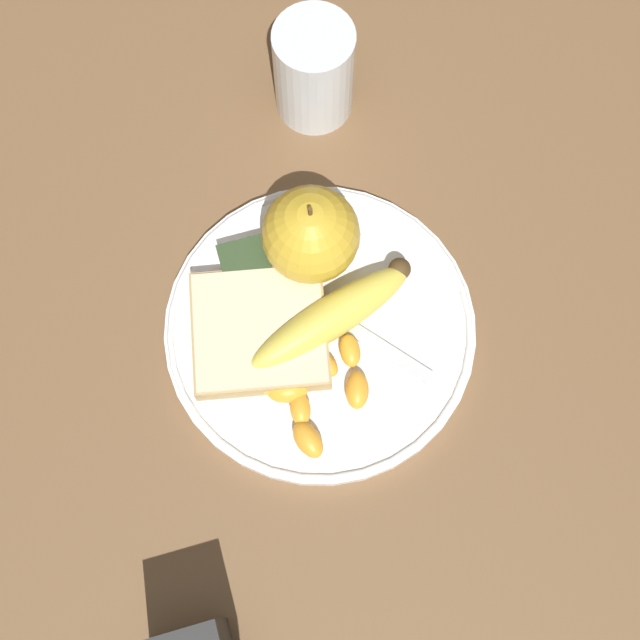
{
  "coord_description": "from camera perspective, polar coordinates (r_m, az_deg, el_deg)",
  "views": [
    {
      "loc": [
        -0.06,
        -0.22,
        0.73
      ],
      "look_at": [
        0.0,
        0.0,
        0.03
      ],
      "focal_mm": 50.0,
      "sensor_mm": 36.0,
      "label": 1
    }
  ],
  "objects": [
    {
      "name": "juice_glass",
      "position": [
        0.82,
        -0.38,
        15.53
      ],
      "size": [
        0.07,
        0.07,
        0.1
      ],
      "color": "silver",
      "rests_on": "ground_plane"
    },
    {
      "name": "orange_segment_4",
      "position": [
        0.74,
        0.31,
        -2.8
      ],
      "size": [
        0.03,
        0.03,
        0.02
      ],
      "color": "#F9A32D",
      "rests_on": "plate"
    },
    {
      "name": "ground_plane",
      "position": [
        0.77,
        0.0,
        -0.74
      ],
      "size": [
        3.0,
        3.0,
        0.0
      ],
      "primitive_type": "plane",
      "color": "brown"
    },
    {
      "name": "orange_segment_6",
      "position": [
        0.74,
        1.93,
        -1.97
      ],
      "size": [
        0.02,
        0.03,
        0.02
      ],
      "color": "#F9A32D",
      "rests_on": "plate"
    },
    {
      "name": "orange_segment_3",
      "position": [
        0.74,
        -2.82,
        -3.68
      ],
      "size": [
        0.04,
        0.04,
        0.02
      ],
      "color": "#F9A32D",
      "rests_on": "plate"
    },
    {
      "name": "orange_segment_1",
      "position": [
        0.73,
        2.39,
        -4.5
      ],
      "size": [
        0.03,
        0.04,
        0.02
      ],
      "color": "#F9A32D",
      "rests_on": "plate"
    },
    {
      "name": "orange_segment_2",
      "position": [
        0.73,
        -2.07,
        -4.54
      ],
      "size": [
        0.04,
        0.03,
        0.02
      ],
      "color": "#F9A32D",
      "rests_on": "plate"
    },
    {
      "name": "bread_slice",
      "position": [
        0.75,
        -3.89,
        -0.7
      ],
      "size": [
        0.13,
        0.13,
        0.02
      ],
      "color": "tan",
      "rests_on": "plate"
    },
    {
      "name": "fork",
      "position": [
        0.76,
        0.61,
        0.36
      ],
      "size": [
        0.12,
        0.14,
        0.0
      ],
      "rotation": [
        0.0,
        0.0,
        8.56
      ],
      "color": "silver",
      "rests_on": "plate"
    },
    {
      "name": "apple",
      "position": [
        0.74,
        -0.59,
        5.48
      ],
      "size": [
        0.08,
        0.08,
        0.09
      ],
      "color": "gold",
      "rests_on": "plate"
    },
    {
      "name": "banana",
      "position": [
        0.74,
        0.71,
        0.5
      ],
      "size": [
        0.16,
        0.08,
        0.04
      ],
      "color": "#E0CC4C",
      "rests_on": "plate"
    },
    {
      "name": "jam_packet",
      "position": [
        0.77,
        -4.85,
        3.75
      ],
      "size": [
        0.04,
        0.03,
        0.02
      ],
      "color": "silver",
      "rests_on": "plate"
    },
    {
      "name": "orange_segment_0",
      "position": [
        0.73,
        -1.27,
        -5.7
      ],
      "size": [
        0.02,
        0.03,
        0.02
      ],
      "color": "#F9A32D",
      "rests_on": "plate"
    },
    {
      "name": "orange_segment_5",
      "position": [
        0.73,
        -0.78,
        -7.66
      ],
      "size": [
        0.03,
        0.04,
        0.02
      ],
      "color": "#F9A32D",
      "rests_on": "plate"
    },
    {
      "name": "plate",
      "position": [
        0.76,
        0.0,
        -0.56
      ],
      "size": [
        0.27,
        0.27,
        0.01
      ],
      "color": "white",
      "rests_on": "ground_plane"
    }
  ]
}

